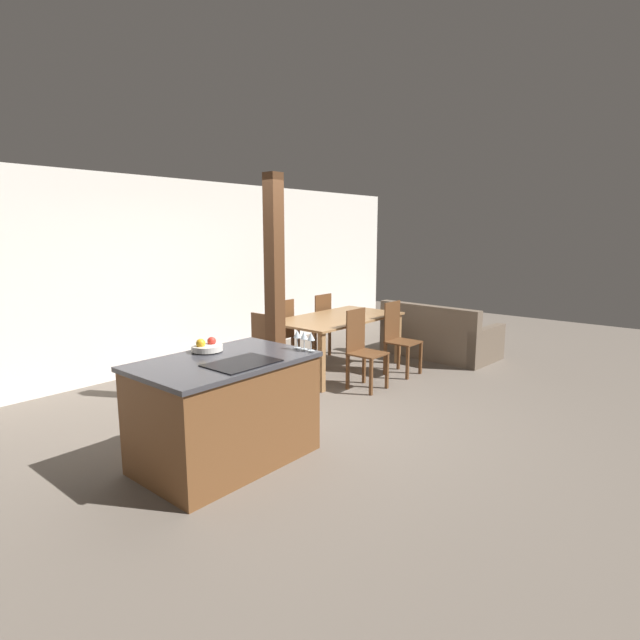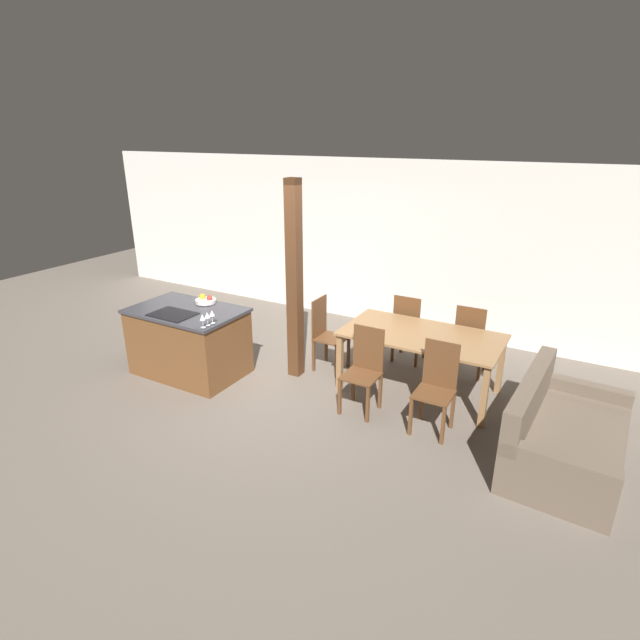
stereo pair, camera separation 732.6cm
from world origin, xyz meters
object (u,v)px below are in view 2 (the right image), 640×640
(fruit_bowl, at_px, (206,300))
(couch, at_px, (562,438))
(wine_glass_far, at_px, (212,314))
(dining_chair_head_end, at_px, (326,333))
(dining_chair_far_left, at_px, (408,328))
(kitchen_island, at_px, (189,341))
(wine_glass_near, at_px, (202,318))
(timber_post, at_px, (295,283))
(dining_chair_far_right, at_px, (470,340))
(dining_table, at_px, (421,341))
(dining_chair_near_right, at_px, (436,386))
(dining_chair_near_left, at_px, (364,369))
(wine_glass_middle, at_px, (207,316))

(fruit_bowl, relative_size, couch, 0.16)
(wine_glass_far, bearing_deg, dining_chair_head_end, 55.50)
(dining_chair_far_left, height_order, dining_chair_head_end, same)
(dining_chair_head_end, bearing_deg, kitchen_island, 123.97)
(kitchen_island, distance_m, dining_chair_far_left, 3.01)
(fruit_bowl, xyz_separation_m, wine_glass_far, (0.59, -0.55, 0.09))
(fruit_bowl, distance_m, wine_glass_near, 0.93)
(kitchen_island, bearing_deg, timber_post, 27.60)
(dining_chair_far_right, bearing_deg, fruit_bowl, 24.29)
(wine_glass_far, height_order, dining_chair_far_left, wine_glass_far)
(dining_chair_far_right, bearing_deg, timber_post, 28.57)
(wine_glass_far, xyz_separation_m, dining_chair_far_right, (2.63, 2.00, -0.53))
(wine_glass_far, xyz_separation_m, dining_table, (2.20, 1.27, -0.36))
(dining_table, height_order, couch, couch)
(wine_glass_far, bearing_deg, couch, 8.11)
(wine_glass_far, distance_m, dining_chair_far_right, 3.35)
(dining_chair_near_right, relative_size, timber_post, 0.39)
(dining_chair_far_right, relative_size, couch, 0.57)
(dining_chair_near_left, xyz_separation_m, couch, (2.14, 0.03, -0.25))
(dining_chair_near_left, xyz_separation_m, timber_post, (-1.17, 0.37, 0.77))
(wine_glass_near, relative_size, couch, 0.10)
(wine_glass_near, distance_m, wine_glass_far, 0.17)
(dining_chair_near_left, bearing_deg, dining_chair_head_end, 140.91)
(fruit_bowl, bearing_deg, timber_post, 16.38)
(dining_chair_near_left, bearing_deg, dining_chair_far_right, 59.72)
(dining_chair_far_left, xyz_separation_m, dining_chair_far_right, (0.86, 0.00, 0.00))
(wine_glass_middle, xyz_separation_m, dining_chair_far_right, (2.63, 2.08, -0.53))
(wine_glass_near, bearing_deg, dining_table, 33.00)
(wine_glass_middle, height_order, dining_chair_head_end, wine_glass_middle)
(wine_glass_near, bearing_deg, kitchen_island, 148.76)
(wine_glass_far, bearing_deg, dining_chair_near_right, 11.38)
(couch, bearing_deg, kitchen_island, 97.67)
(dining_chair_far_left, height_order, couch, dining_chair_far_left)
(dining_chair_far_right, height_order, timber_post, timber_post)
(kitchen_island, xyz_separation_m, dining_chair_near_right, (3.29, 0.30, 0.06))
(fruit_bowl, xyz_separation_m, dining_chair_far_right, (3.23, 1.46, -0.44))
(wine_glass_near, distance_m, timber_post, 1.25)
(dining_chair_near_left, bearing_deg, wine_glass_far, -163.37)
(wine_glass_near, distance_m, dining_chair_head_end, 1.76)
(wine_glass_far, distance_m, dining_chair_near_right, 2.74)
(dining_chair_far_left, bearing_deg, wine_glass_near, 50.68)
(fruit_bowl, height_order, wine_glass_near, wine_glass_near)
(kitchen_island, bearing_deg, dining_chair_near_left, 6.92)
(dining_table, bearing_deg, wine_glass_far, -150.14)
(dining_table, relative_size, dining_chair_near_right, 1.91)
(fruit_bowl, bearing_deg, kitchen_island, -102.28)
(dining_chair_near_left, distance_m, dining_chair_far_left, 1.47)
(wine_glass_near, xyz_separation_m, couch, (3.91, 0.72, -0.77))
(couch, bearing_deg, fruit_bowl, 93.80)
(dining_chair_near_right, bearing_deg, dining_chair_head_end, 157.37)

